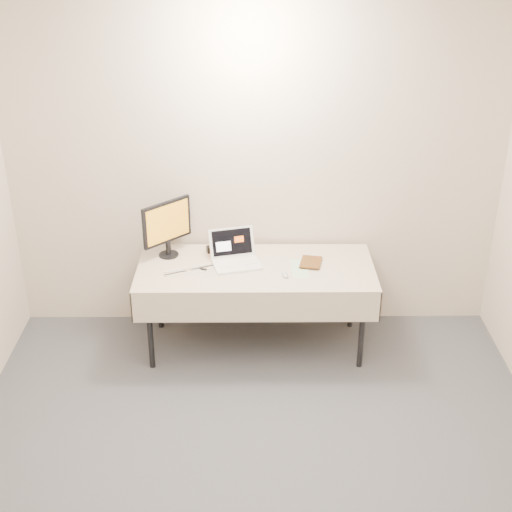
{
  "coord_description": "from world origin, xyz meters",
  "views": [
    {
      "loc": [
        -0.03,
        -2.9,
        3.34
      ],
      "look_at": [
        0.0,
        1.99,
        0.86
      ],
      "focal_mm": 50.0,
      "sensor_mm": 36.0,
      "label": 1
    }
  ],
  "objects_px": {
    "table": "(256,274)",
    "monitor": "(167,225)",
    "book": "(301,251)",
    "laptop": "(235,255)"
  },
  "relations": [
    {
      "from": "laptop",
      "to": "monitor",
      "type": "xyz_separation_m",
      "value": [
        -0.54,
        0.12,
        0.22
      ]
    },
    {
      "from": "monitor",
      "to": "laptop",
      "type": "bearing_deg",
      "value": -55.86
    },
    {
      "from": "monitor",
      "to": "book",
      "type": "bearing_deg",
      "value": -51.01
    },
    {
      "from": "book",
      "to": "table",
      "type": "bearing_deg",
      "value": -158.13
    },
    {
      "from": "laptop",
      "to": "monitor",
      "type": "distance_m",
      "value": 0.59
    },
    {
      "from": "table",
      "to": "book",
      "type": "height_order",
      "value": "book"
    },
    {
      "from": "table",
      "to": "monitor",
      "type": "relative_size",
      "value": 3.98
    },
    {
      "from": "laptop",
      "to": "monitor",
      "type": "height_order",
      "value": "monitor"
    },
    {
      "from": "monitor",
      "to": "book",
      "type": "xyz_separation_m",
      "value": [
        1.06,
        -0.14,
        -0.17
      ]
    },
    {
      "from": "laptop",
      "to": "book",
      "type": "xyz_separation_m",
      "value": [
        0.52,
        -0.02,
        0.05
      ]
    }
  ]
}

